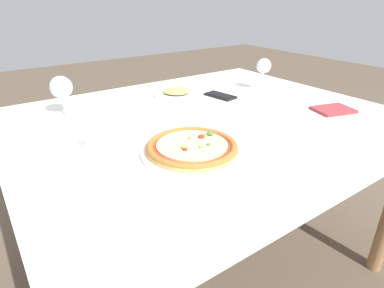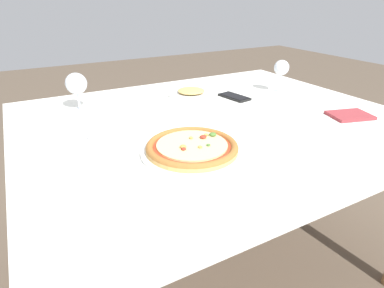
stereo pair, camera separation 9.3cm
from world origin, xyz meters
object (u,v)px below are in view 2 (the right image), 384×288
Objects in this scene: side_plate at (191,93)px; fork at (93,145)px; wine_glass_far_right at (281,69)px; pizza_plate at (192,148)px; wine_glass_far_left at (76,85)px; dining_table at (216,136)px; cell_phone at (234,97)px.

fork is at bearing -147.69° from side_plate.
pizza_plate is at bearing -151.51° from wine_glass_far_right.
side_plate is at bearing 32.31° from fork.
wine_glass_far_left is (-0.21, 0.55, 0.09)m from pizza_plate.
fork is 0.80× the size of side_plate.
wine_glass_far_right is (0.88, -0.19, 0.00)m from wine_glass_far_left.
wine_glass_far_right is 0.71× the size of side_plate.
wine_glass_far_left reaches higher than side_plate.
wine_glass_far_left and wine_glass_far_right have the same top height.
fork is at bearing -178.69° from dining_table.
pizza_plate reaches higher than cell_phone.
wine_glass_far_left is at bearing 141.13° from dining_table.
side_plate is (0.53, 0.33, 0.01)m from fork.
pizza_plate is (-0.22, -0.20, 0.08)m from dining_table.
fork reaches higher than dining_table.
wine_glass_far_left reaches higher than fork.
side_plate is (-0.15, 0.14, 0.01)m from cell_phone.
side_plate is (0.07, 0.32, 0.08)m from dining_table.
pizza_plate is at bearing -136.88° from dining_table.
dining_table is 0.51m from wine_glass_far_right.
fork is at bearing -169.47° from wine_glass_far_right.
fork is 1.10× the size of cell_phone.
fork is 0.37m from wine_glass_far_left.
cell_phone is (0.68, 0.20, 0.00)m from fork.
dining_table is 9.26× the size of wine_glass_far_right.
side_plate is at bearing 78.47° from dining_table.
cell_phone is 0.20m from side_plate.
side_plate is (0.50, -0.02, -0.10)m from wine_glass_far_left.
wine_glass_far_left reaches higher than dining_table.
wine_glass_far_left is at bearing 177.37° from side_plate.
pizza_plate is 0.60m from side_plate.
side_plate is (0.28, 0.53, -0.01)m from pizza_plate.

